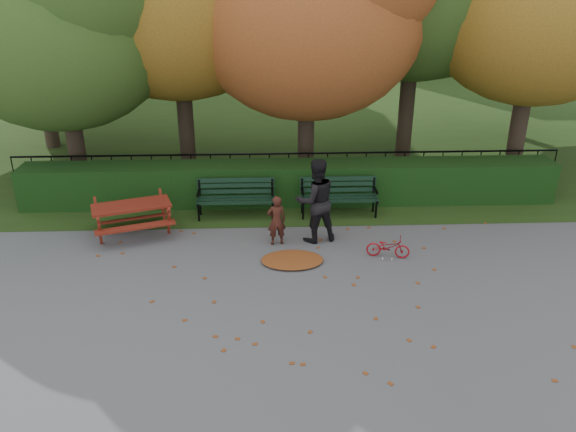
{
  "coord_description": "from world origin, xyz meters",
  "views": [
    {
      "loc": [
        -0.59,
        -8.43,
        5.39
      ],
      "look_at": [
        -0.18,
        1.39,
        1.0
      ],
      "focal_mm": 35.0,
      "sensor_mm": 36.0,
      "label": 1
    }
  ],
  "objects_px": {
    "tree_a": "(64,7)",
    "child": "(276,220)",
    "picnic_table": "(132,211)",
    "bench_right": "(339,194)",
    "bicycle": "(388,247)",
    "adult": "(316,200)",
    "bench_left": "(236,195)"
  },
  "relations": [
    {
      "from": "bench_right",
      "to": "child",
      "type": "height_order",
      "value": "child"
    },
    {
      "from": "picnic_table",
      "to": "bicycle",
      "type": "bearing_deg",
      "value": -31.92
    },
    {
      "from": "picnic_table",
      "to": "bicycle",
      "type": "height_order",
      "value": "picnic_table"
    },
    {
      "from": "bench_left",
      "to": "bicycle",
      "type": "distance_m",
      "value": 3.84
    },
    {
      "from": "bicycle",
      "to": "adult",
      "type": "bearing_deg",
      "value": 71.41
    },
    {
      "from": "child",
      "to": "bicycle",
      "type": "height_order",
      "value": "child"
    },
    {
      "from": "bench_left",
      "to": "picnic_table",
      "type": "height_order",
      "value": "bench_left"
    },
    {
      "from": "bench_left",
      "to": "bicycle",
      "type": "relative_size",
      "value": 2.08
    },
    {
      "from": "picnic_table",
      "to": "adult",
      "type": "height_order",
      "value": "adult"
    },
    {
      "from": "child",
      "to": "picnic_table",
      "type": "bearing_deg",
      "value": -21.26
    },
    {
      "from": "tree_a",
      "to": "picnic_table",
      "type": "bearing_deg",
      "value": -58.77
    },
    {
      "from": "adult",
      "to": "picnic_table",
      "type": "bearing_deg",
      "value": -22.4
    },
    {
      "from": "tree_a",
      "to": "bench_right",
      "type": "bearing_deg",
      "value": -16.61
    },
    {
      "from": "bench_right",
      "to": "bicycle",
      "type": "distance_m",
      "value": 2.33
    },
    {
      "from": "bench_left",
      "to": "bicycle",
      "type": "xyz_separation_m",
      "value": [
        3.14,
        -2.19,
        -0.29
      ]
    },
    {
      "from": "bench_left",
      "to": "bicycle",
      "type": "bearing_deg",
      "value": -34.9
    },
    {
      "from": "child",
      "to": "bicycle",
      "type": "bearing_deg",
      "value": 152.77
    },
    {
      "from": "bench_right",
      "to": "adult",
      "type": "bearing_deg",
      "value": -116.19
    },
    {
      "from": "tree_a",
      "to": "child",
      "type": "relative_size",
      "value": 6.89
    },
    {
      "from": "tree_a",
      "to": "child",
      "type": "bearing_deg",
      "value": -35.19
    },
    {
      "from": "tree_a",
      "to": "bench_right",
      "type": "height_order",
      "value": "tree_a"
    },
    {
      "from": "tree_a",
      "to": "child",
      "type": "distance_m",
      "value": 7.09
    },
    {
      "from": "picnic_table",
      "to": "bicycle",
      "type": "relative_size",
      "value": 2.29
    },
    {
      "from": "adult",
      "to": "bicycle",
      "type": "xyz_separation_m",
      "value": [
        1.4,
        -0.84,
        -0.69
      ]
    },
    {
      "from": "bench_left",
      "to": "bicycle",
      "type": "height_order",
      "value": "bench_left"
    },
    {
      "from": "tree_a",
      "to": "child",
      "type": "height_order",
      "value": "tree_a"
    },
    {
      "from": "picnic_table",
      "to": "child",
      "type": "distance_m",
      "value": 3.17
    },
    {
      "from": "child",
      "to": "bicycle",
      "type": "relative_size",
      "value": 1.26
    },
    {
      "from": "tree_a",
      "to": "adult",
      "type": "relative_size",
      "value": 4.1
    },
    {
      "from": "tree_a",
      "to": "adult",
      "type": "height_order",
      "value": "tree_a"
    },
    {
      "from": "bench_left",
      "to": "bench_right",
      "type": "xyz_separation_m",
      "value": [
        2.4,
        0.0,
        0.0
      ]
    },
    {
      "from": "tree_a",
      "to": "adult",
      "type": "xyz_separation_m",
      "value": [
        5.62,
        -3.22,
        -3.61
      ]
    }
  ]
}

